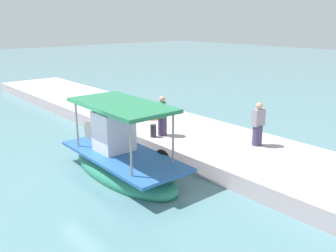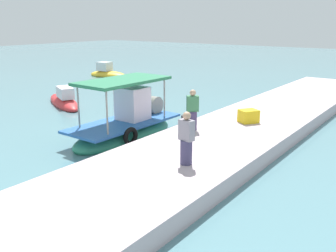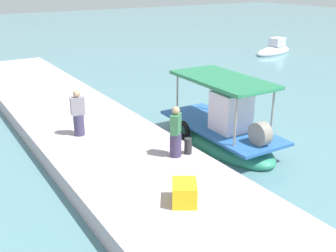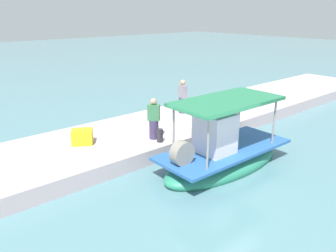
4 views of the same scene
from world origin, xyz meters
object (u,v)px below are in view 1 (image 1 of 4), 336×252
(mooring_bollard, at_px, (153,131))
(fisherman_near_bollard, at_px, (258,126))
(main_fishing_boat, at_px, (122,160))
(fisherman_by_crate, at_px, (162,118))
(cargo_crate, at_px, (151,113))

(mooring_bollard, bearing_deg, fisherman_near_bollard, -145.06)
(fisherman_near_bollard, bearing_deg, main_fishing_boat, 63.34)
(main_fishing_boat, relative_size, fisherman_by_crate, 3.31)
(main_fishing_boat, height_order, fisherman_by_crate, main_fishing_boat)
(fisherman_near_bollard, xyz_separation_m, fisherman_by_crate, (3.27, 1.89, -0.01))
(fisherman_by_crate, relative_size, mooring_bollard, 3.18)
(mooring_bollard, height_order, cargo_crate, cargo_crate)
(cargo_crate, bearing_deg, main_fishing_boat, 130.34)
(main_fishing_boat, relative_size, fisherman_near_bollard, 3.28)
(fisherman_by_crate, height_order, cargo_crate, fisherman_by_crate)
(main_fishing_boat, xyz_separation_m, fisherman_near_bollard, (-2.28, -4.55, 0.84))
(fisherman_near_bollard, xyz_separation_m, cargo_crate, (5.66, 0.57, -0.47))
(main_fishing_boat, height_order, mooring_bollard, main_fishing_boat)
(fisherman_by_crate, distance_m, cargo_crate, 2.77)
(fisherman_near_bollard, relative_size, fisherman_by_crate, 1.01)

